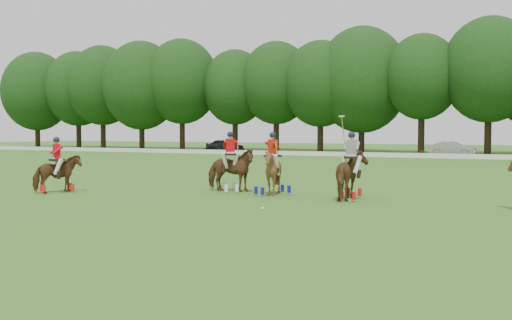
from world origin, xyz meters
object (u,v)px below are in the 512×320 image
at_px(polo_ball, 263,208).
at_px(polo_red_b, 230,170).
at_px(car_left, 225,146).
at_px(polo_red_c, 273,172).
at_px(polo_red_a, 57,173).
at_px(car_mid, 452,149).
at_px(polo_stripe_a, 351,175).

bearing_deg(polo_ball, polo_red_b, 128.72).
height_order(car_left, polo_red_c, polo_red_c).
height_order(polo_red_a, polo_red_c, polo_red_c).
bearing_deg(car_mid, polo_stripe_a, -174.62).
bearing_deg(polo_red_b, polo_ball, -51.28).
xyz_separation_m(car_left, polo_red_a, (14.09, -40.44, 0.06)).
bearing_deg(polo_red_c, car_mid, 86.10).
xyz_separation_m(polo_red_a, polo_red_b, (6.17, 3.26, 0.10)).
height_order(polo_red_c, polo_stripe_a, polo_stripe_a).
relative_size(polo_red_a, polo_red_c, 0.92).
height_order(polo_red_b, polo_stripe_a, polo_stripe_a).
bearing_deg(car_left, polo_red_b, -160.03).
bearing_deg(car_left, polo_red_c, -157.90).
bearing_deg(polo_stripe_a, polo_red_b, 175.01).
bearing_deg(polo_red_c, polo_ball, -71.01).
height_order(polo_red_a, polo_red_b, polo_red_b).
relative_size(polo_red_b, polo_ball, 27.39).
bearing_deg(car_left, polo_ball, -158.89).
xyz_separation_m(car_mid, polo_stripe_a, (0.58, -37.64, 0.18)).
bearing_deg(car_left, polo_red_a, -169.41).
height_order(car_left, polo_ball, car_left).
relative_size(car_mid, polo_red_b, 1.79).
bearing_deg(polo_stripe_a, car_mid, 90.88).
relative_size(polo_stripe_a, polo_ball, 33.41).
relative_size(polo_red_a, polo_ball, 25.02).
bearing_deg(polo_red_a, car_left, 109.21).
bearing_deg(polo_red_a, polo_red_b, 27.82).
xyz_separation_m(polo_red_b, polo_stripe_a, (5.19, -0.45, 0.01)).
xyz_separation_m(polo_red_a, polo_red_c, (8.22, 2.89, 0.09)).
bearing_deg(polo_red_a, polo_stripe_a, 13.86).
relative_size(polo_red_c, polo_ball, 27.26).
bearing_deg(polo_ball, polo_stripe_a, 64.06).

